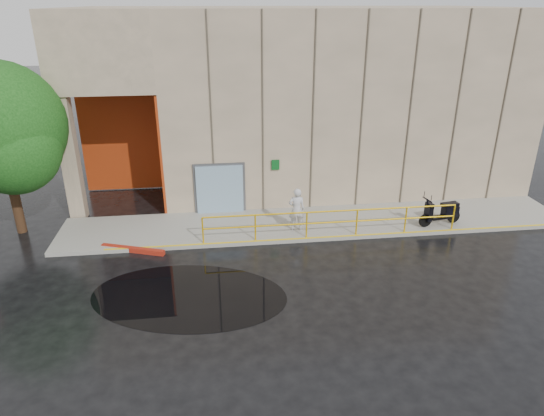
{
  "coord_description": "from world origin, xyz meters",
  "views": [
    {
      "loc": [
        0.04,
        -12.73,
        8.25
      ],
      "look_at": [
        1.99,
        3.0,
        1.46
      ],
      "focal_mm": 32.0,
      "sensor_mm": 36.0,
      "label": 1
    }
  ],
  "objects_px": {
    "person": "(297,209)",
    "tree_near": "(3,132)",
    "red_curb": "(133,250)",
    "scooter": "(442,206)"
  },
  "relations": [
    {
      "from": "red_curb",
      "to": "tree_near",
      "type": "bearing_deg",
      "value": 154.6
    },
    {
      "from": "person",
      "to": "scooter",
      "type": "height_order",
      "value": "person"
    },
    {
      "from": "scooter",
      "to": "tree_near",
      "type": "xyz_separation_m",
      "value": [
        -16.07,
        1.51,
        3.03
      ]
    },
    {
      "from": "tree_near",
      "to": "scooter",
      "type": "bearing_deg",
      "value": -5.38
    },
    {
      "from": "scooter",
      "to": "red_curb",
      "type": "height_order",
      "value": "scooter"
    },
    {
      "from": "person",
      "to": "tree_near",
      "type": "height_order",
      "value": "tree_near"
    },
    {
      "from": "person",
      "to": "tree_near",
      "type": "xyz_separation_m",
      "value": [
        -10.39,
        1.28,
        2.99
      ]
    },
    {
      "from": "person",
      "to": "scooter",
      "type": "bearing_deg",
      "value": -178.36
    },
    {
      "from": "person",
      "to": "red_curb",
      "type": "distance_m",
      "value": 6.16
    },
    {
      "from": "red_curb",
      "to": "tree_near",
      "type": "relative_size",
      "value": 0.37
    }
  ]
}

